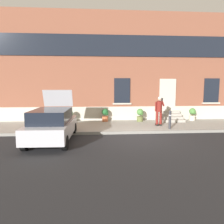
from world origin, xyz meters
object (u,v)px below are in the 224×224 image
(planter_charcoal, at_px, (70,116))
(planter_terracotta, at_px, (105,115))
(person_on_phone, at_px, (159,109))
(planter_olive, at_px, (140,115))
(bollard_near_person, at_px, (170,119))
(planter_cream, at_px, (192,114))
(hatchback_car_silver, at_px, (52,124))

(planter_charcoal, relative_size, planter_terracotta, 1.00)
(person_on_phone, bearing_deg, planter_olive, 111.27)
(person_on_phone, xyz_separation_m, planter_charcoal, (-5.48, 1.53, -0.55))
(planter_terracotta, bearing_deg, planter_olive, -4.80)
(person_on_phone, height_order, planter_terracotta, person_on_phone)
(bollard_near_person, distance_m, planter_cream, 3.72)
(hatchback_car_silver, relative_size, bollard_near_person, 3.94)
(person_on_phone, relative_size, planter_olive, 2.04)
(bollard_near_person, bearing_deg, planter_olive, 113.75)
(planter_charcoal, xyz_separation_m, planter_terracotta, (2.34, 0.27, 0.00))
(person_on_phone, height_order, planter_cream, person_on_phone)
(hatchback_car_silver, relative_size, planter_olive, 4.78)
(planter_olive, bearing_deg, planter_charcoal, -179.11)
(hatchback_car_silver, bearing_deg, planter_charcoal, 86.04)
(planter_terracotta, bearing_deg, person_on_phone, -29.83)
(planter_olive, xyz_separation_m, planter_cream, (3.69, 0.12, 0.00))
(bollard_near_person, relative_size, planter_cream, 1.22)
(planter_charcoal, relative_size, planter_olive, 1.00)
(bollard_near_person, height_order, planter_olive, bollard_near_person)
(person_on_phone, distance_m, planter_terracotta, 3.66)
(hatchback_car_silver, relative_size, planter_cream, 4.78)
(bollard_near_person, xyz_separation_m, planter_terracotta, (-3.47, 2.77, -0.11))
(hatchback_car_silver, xyz_separation_m, planter_charcoal, (0.29, 4.15, -0.19))
(planter_terracotta, bearing_deg, bollard_near_person, -38.63)
(hatchback_car_silver, distance_m, person_on_phone, 6.34)
(bollard_near_person, relative_size, planter_charcoal, 1.22)
(planter_charcoal, bearing_deg, planter_cream, 1.34)
(person_on_phone, bearing_deg, planter_cream, 25.55)
(planter_charcoal, distance_m, planter_cream, 8.36)
(planter_terracotta, distance_m, planter_cream, 6.03)
(hatchback_car_silver, bearing_deg, bollard_near_person, 15.16)
(person_on_phone, relative_size, planter_terracotta, 2.04)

